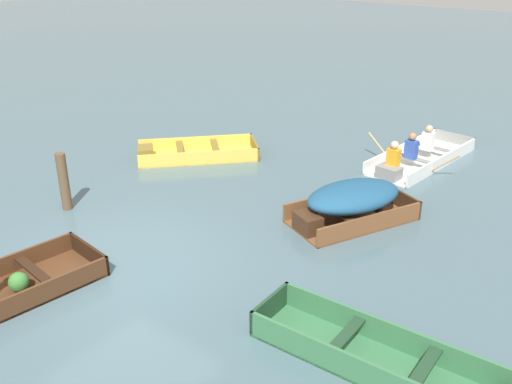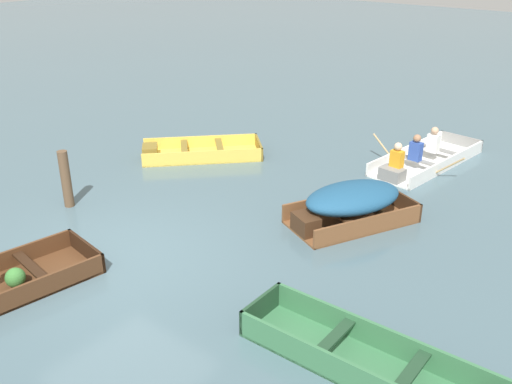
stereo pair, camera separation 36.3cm
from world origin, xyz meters
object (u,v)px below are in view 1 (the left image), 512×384
(skiff_yellow_near_moored, at_px, (192,153))
(skiff_green_mid_moored, at_px, (394,365))
(mooring_post, at_px, (64,182))
(skiff_wooden_brown_far_moored, at_px, (352,200))
(rowboat_white_with_crew, at_px, (417,157))
(dinghy_dark_varnish_foreground, at_px, (0,292))

(skiff_yellow_near_moored, distance_m, skiff_green_mid_moored, 8.43)
(skiff_green_mid_moored, xyz_separation_m, mooring_post, (-7.34, 0.51, 0.45))
(skiff_yellow_near_moored, bearing_deg, skiff_green_mid_moored, -29.98)
(skiff_green_mid_moored, distance_m, skiff_wooden_brown_far_moored, 4.24)
(rowboat_white_with_crew, xyz_separation_m, mooring_post, (-4.74, -6.61, 0.41))
(skiff_green_mid_moored, distance_m, mooring_post, 7.37)
(skiff_yellow_near_moored, relative_size, skiff_green_mid_moored, 0.83)
(rowboat_white_with_crew, bearing_deg, dinghy_dark_varnish_foreground, -107.53)
(skiff_wooden_brown_far_moored, bearing_deg, mooring_post, -148.97)
(skiff_green_mid_moored, relative_size, rowboat_white_with_crew, 1.00)
(dinghy_dark_varnish_foreground, xyz_separation_m, mooring_post, (-1.84, 2.57, 0.47))
(skiff_yellow_near_moored, height_order, mooring_post, mooring_post)
(mooring_post, bearing_deg, skiff_green_mid_moored, -3.97)
(dinghy_dark_varnish_foreground, distance_m, skiff_green_mid_moored, 5.87)
(skiff_green_mid_moored, height_order, skiff_wooden_brown_far_moored, skiff_wooden_brown_far_moored)
(skiff_yellow_near_moored, bearing_deg, rowboat_white_with_crew, 31.69)
(skiff_wooden_brown_far_moored, relative_size, rowboat_white_with_crew, 0.76)
(skiff_green_mid_moored, xyz_separation_m, skiff_wooden_brown_far_moored, (-2.45, 3.45, 0.30))
(skiff_yellow_near_moored, distance_m, skiff_wooden_brown_far_moored, 4.93)
(rowboat_white_with_crew, distance_m, mooring_post, 8.14)
(skiff_yellow_near_moored, bearing_deg, skiff_wooden_brown_far_moored, -8.94)
(skiff_green_mid_moored, distance_m, rowboat_white_with_crew, 7.58)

